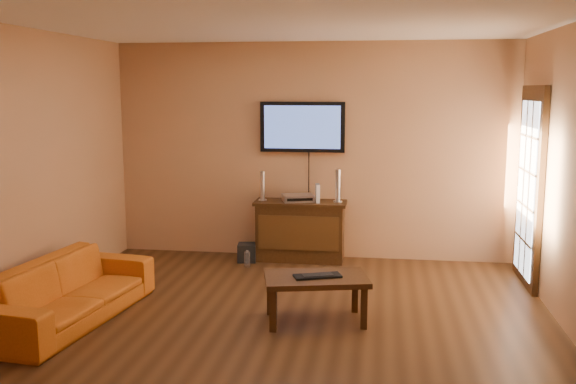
% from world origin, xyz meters
% --- Properties ---
extents(ground_plane, '(5.00, 5.00, 0.00)m').
position_xyz_m(ground_plane, '(0.00, 0.00, 0.00)').
color(ground_plane, '#341E0E').
rests_on(ground_plane, ground).
extents(room_walls, '(5.00, 5.00, 5.00)m').
position_xyz_m(room_walls, '(0.00, 0.62, 1.69)').
color(room_walls, tan).
rests_on(room_walls, ground).
extents(french_door, '(0.07, 1.02, 2.22)m').
position_xyz_m(french_door, '(2.46, 1.70, 1.05)').
color(french_door, black).
rests_on(french_door, ground).
extents(media_console, '(1.14, 0.43, 0.75)m').
position_xyz_m(media_console, '(-0.12, 2.27, 0.38)').
color(media_console, black).
rests_on(media_console, ground).
extents(television, '(1.06, 0.08, 0.62)m').
position_xyz_m(television, '(-0.12, 2.45, 1.65)').
color(television, black).
rests_on(television, ground).
extents(coffee_table, '(1.03, 0.75, 0.43)m').
position_xyz_m(coffee_table, '(0.29, 0.16, 0.37)').
color(coffee_table, black).
rests_on(coffee_table, ground).
extents(sofa, '(0.79, 1.98, 0.75)m').
position_xyz_m(sofa, '(-1.97, -0.14, 0.38)').
color(sofa, '#C05C15').
rests_on(sofa, ground).
extents(speaker_left, '(0.10, 0.10, 0.37)m').
position_xyz_m(speaker_left, '(-0.60, 2.27, 0.92)').
color(speaker_left, silver).
rests_on(speaker_left, media_console).
extents(speaker_right, '(0.11, 0.11, 0.40)m').
position_xyz_m(speaker_right, '(0.34, 2.30, 0.93)').
color(speaker_right, silver).
rests_on(speaker_right, media_console).
extents(av_receiver, '(0.44, 0.37, 0.08)m').
position_xyz_m(av_receiver, '(-0.15, 2.28, 0.79)').
color(av_receiver, silver).
rests_on(av_receiver, media_console).
extents(game_console, '(0.08, 0.17, 0.22)m').
position_xyz_m(game_console, '(0.09, 2.24, 0.86)').
color(game_console, white).
rests_on(game_console, media_console).
extents(subwoofer, '(0.25, 0.25, 0.22)m').
position_xyz_m(subwoofer, '(-0.77, 2.12, 0.11)').
color(subwoofer, black).
rests_on(subwoofer, ground).
extents(bottle, '(0.07, 0.07, 0.21)m').
position_xyz_m(bottle, '(-0.71, 1.86, 0.10)').
color(bottle, white).
rests_on(bottle, ground).
extents(keyboard, '(0.46, 0.30, 0.03)m').
position_xyz_m(keyboard, '(0.31, 0.13, 0.44)').
color(keyboard, black).
rests_on(keyboard, coffee_table).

